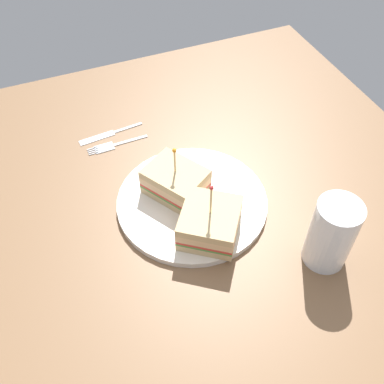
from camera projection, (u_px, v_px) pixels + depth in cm
name	position (u px, v px, depth cm)	size (l,w,h in cm)	color
ground_plane	(192.00, 208.00, 76.82)	(91.82, 91.82, 2.00)	brown
plate	(192.00, 202.00, 75.66)	(25.22, 25.22, 1.10)	silver
sandwich_half_front	(176.00, 181.00, 74.64)	(11.26, 11.96, 9.90)	tan
sandwich_half_back	(207.00, 223.00, 68.85)	(12.39, 12.50, 10.87)	tan
drink_glass	(330.00, 237.00, 65.27)	(6.59, 6.59, 11.82)	gold
fork	(111.00, 146.00, 85.38)	(11.80, 2.26, 0.35)	silver
knife	(107.00, 134.00, 87.53)	(12.95, 2.27, 0.35)	silver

